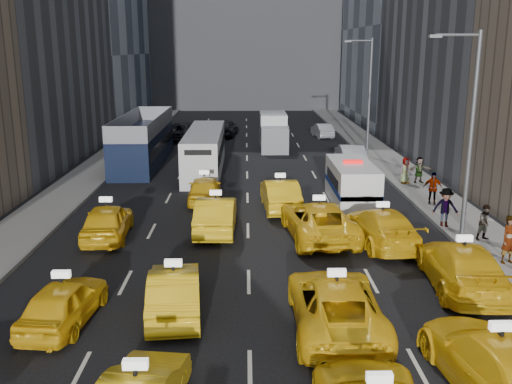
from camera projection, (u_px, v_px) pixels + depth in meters
sidewalk_west at (86, 178)px, 37.12m from camera, size 3.00×90.00×0.15m
sidewalk_east at (407, 176)px, 37.49m from camera, size 3.00×90.00×0.15m
curb_west at (109, 177)px, 37.14m from camera, size 0.15×90.00×0.18m
curb_east at (385, 176)px, 37.46m from camera, size 0.15×90.00×0.18m
streetlight_near at (468, 132)px, 23.68m from camera, size 2.15×0.22×9.00m
streetlight_far at (368, 94)px, 43.06m from camera, size 2.15×0.22×9.00m
taxi_7 at (497, 364)px, 13.93m from camera, size 2.82×5.73×1.60m
taxi_8 at (64, 302)px, 17.52m from camera, size 2.10×4.31×1.42m
taxi_9 at (174, 291)px, 18.20m from camera, size 2.02×4.70×1.50m
taxi_10 at (336, 304)px, 17.24m from camera, size 2.66×5.69×1.58m
taxi_11 at (462, 266)px, 20.11m from camera, size 2.74×5.82×1.64m
taxi_12 at (107, 221)px, 25.40m from camera, size 2.14×4.75×1.59m
taxi_13 at (216, 214)px, 26.33m from camera, size 1.82×5.02×1.65m
taxi_14 at (319, 220)px, 25.46m from camera, size 3.28×6.15×1.64m
taxi_15 at (382, 227)px, 24.65m from camera, size 2.73×5.61×1.57m
taxi_16 at (205, 189)px, 31.35m from camera, size 1.89×4.39×1.48m
taxi_17 at (280, 194)px, 29.97m from camera, size 2.04×5.02×1.62m
nypd_van at (352, 184)px, 31.07m from camera, size 2.61×5.76×2.41m
double_decker at (143, 140)px, 41.43m from camera, size 2.80×12.20×3.55m
city_bus at (205, 152)px, 38.91m from camera, size 2.56×11.07×2.84m
box_truck at (273, 132)px, 48.01m from camera, size 2.70×6.53×2.91m
misc_car_0 at (350, 155)px, 41.07m from camera, size 1.72×4.79×1.57m
misc_car_1 at (179, 132)px, 52.55m from camera, size 3.05×5.83×1.57m
misc_car_2 at (275, 125)px, 57.64m from camera, size 2.07×4.88×1.40m
misc_car_3 at (225, 128)px, 54.72m from camera, size 2.64×5.15×1.68m
misc_car_4 at (322, 130)px, 54.23m from camera, size 1.88×4.18×1.33m
pedestrian_0 at (509, 240)px, 22.03m from camera, size 0.81×0.66×1.90m
pedestrian_1 at (486, 222)px, 24.75m from camera, size 0.85×0.60×1.57m
pedestrian_2 at (445, 207)px, 26.55m from camera, size 1.25×0.62×1.86m
pedestrian_3 at (433, 188)px, 30.44m from camera, size 1.09×0.67×1.74m
pedestrian_4 at (405, 170)px, 35.14m from camera, size 0.89×0.69×1.61m
pedestrian_5 at (419, 170)px, 35.25m from camera, size 1.56×0.74×1.62m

